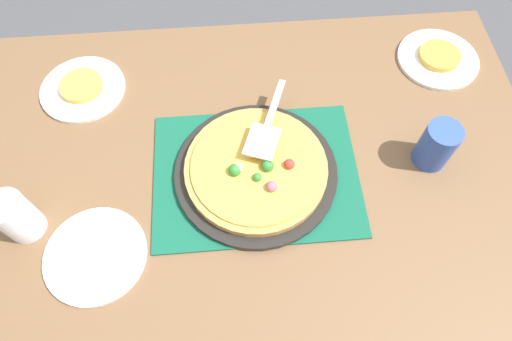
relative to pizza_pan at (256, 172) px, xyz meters
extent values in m
plane|color=#4C4C51|center=(0.00, 0.00, -0.76)|extent=(8.00, 8.00, 0.00)
cube|color=brown|center=(0.00, 0.00, -0.03)|extent=(1.40, 1.00, 0.03)
cube|color=brown|center=(-0.64, 0.44, -0.40)|extent=(0.07, 0.07, 0.72)
cube|color=brown|center=(0.64, 0.44, -0.40)|extent=(0.07, 0.07, 0.72)
cube|color=#145B42|center=(0.00, 0.00, -0.01)|extent=(0.48, 0.36, 0.01)
cylinder|color=black|center=(0.00, 0.00, 0.00)|extent=(0.38, 0.38, 0.01)
cylinder|color=tan|center=(0.00, 0.00, 0.02)|extent=(0.33, 0.33, 0.02)
cylinder|color=#EAB747|center=(0.00, 0.00, 0.03)|extent=(0.30, 0.30, 0.01)
sphere|color=red|center=(0.01, 0.02, 0.04)|extent=(0.02, 0.02, 0.02)
sphere|color=#E5CC7F|center=(-0.01, 0.03, 0.04)|extent=(0.03, 0.03, 0.03)
sphere|color=#338433|center=(-0.05, -0.01, 0.04)|extent=(0.03, 0.03, 0.03)
sphere|color=red|center=(0.07, -0.01, 0.04)|extent=(0.02, 0.02, 0.02)
sphere|color=#338433|center=(0.00, -0.03, 0.04)|extent=(0.02, 0.02, 0.02)
sphere|color=#E5CC7F|center=(-0.04, -0.01, 0.04)|extent=(0.03, 0.03, 0.03)
sphere|color=#B76675|center=(0.03, -0.06, 0.04)|extent=(0.03, 0.03, 0.03)
sphere|color=#338433|center=(0.03, -0.01, 0.04)|extent=(0.03, 0.03, 0.03)
cylinder|color=white|center=(-0.43, 0.29, -0.01)|extent=(0.22, 0.22, 0.01)
cylinder|color=white|center=(0.53, 0.32, -0.01)|extent=(0.22, 0.22, 0.01)
cylinder|color=white|center=(-0.36, -0.17, -0.01)|extent=(0.22, 0.22, 0.01)
cylinder|color=#EAB747|center=(-0.43, 0.29, 0.01)|extent=(0.11, 0.11, 0.02)
cylinder|color=gold|center=(0.53, 0.32, 0.01)|extent=(0.11, 0.11, 0.02)
cylinder|color=#3351AD|center=(0.42, 0.01, 0.05)|extent=(0.08, 0.08, 0.12)
cylinder|color=white|center=(-0.51, -0.09, 0.05)|extent=(0.08, 0.08, 0.12)
cube|color=silver|center=(0.02, 0.05, 0.06)|extent=(0.10, 0.11, 0.00)
cube|color=#B2B2B7|center=(0.06, 0.15, 0.06)|extent=(0.06, 0.14, 0.01)
camera|label=1|loc=(-0.04, -0.49, 0.90)|focal=30.87mm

